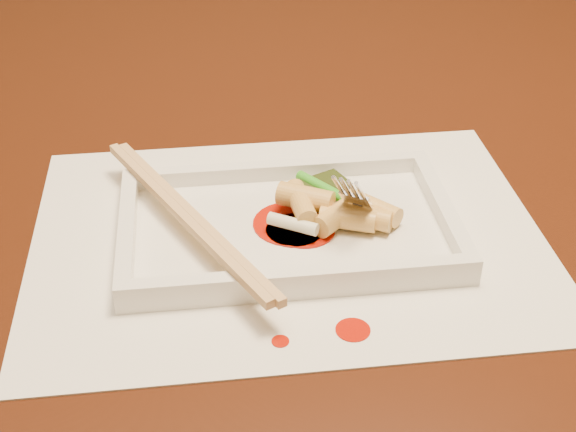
{
  "coord_description": "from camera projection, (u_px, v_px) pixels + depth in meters",
  "views": [
    {
      "loc": [
        -0.05,
        -0.68,
        1.12
      ],
      "look_at": [
        0.01,
        -0.17,
        0.77
      ],
      "focal_mm": 50.0,
      "sensor_mm": 36.0,
      "label": 1
    }
  ],
  "objects": [
    {
      "name": "plate_base",
      "position": [
        288.0,
        231.0,
        0.63
      ],
      "size": [
        0.26,
        0.16,
        0.01
      ],
      "primitive_type": "cube",
      "color": "white",
      "rests_on": "placemat"
    },
    {
      "name": "plate_rim_left",
      "position": [
        127.0,
        231.0,
        0.61
      ],
      "size": [
        0.01,
        0.14,
        0.01
      ],
      "primitive_type": "cube",
      "color": "white",
      "rests_on": "plate_base"
    },
    {
      "name": "sauce_blob_0",
      "position": [
        291.0,
        223.0,
        0.63
      ],
      "size": [
        0.06,
        0.06,
        0.0
      ],
      "primitive_type": "cylinder",
      "color": "#B91605",
      "rests_on": "plate_base"
    },
    {
      "name": "rice_cake_0",
      "position": [
        373.0,
        208.0,
        0.63
      ],
      "size": [
        0.04,
        0.05,
        0.02
      ],
      "primitive_type": "cylinder",
      "rotation": [
        1.57,
        0.0,
        0.75
      ],
      "color": "#E6C56B",
      "rests_on": "plate_base"
    },
    {
      "name": "chopstick_b",
      "position": [
        192.0,
        215.0,
        0.61
      ],
      "size": [
        0.12,
        0.23,
        0.01
      ],
      "primitive_type": "cube",
      "rotation": [
        0.0,
        0.0,
        0.47
      ],
      "color": "tan",
      "rests_on": "plate_rim_near"
    },
    {
      "name": "sauce_splatter_a",
      "position": [
        353.0,
        330.0,
        0.54
      ],
      "size": [
        0.02,
        0.02,
        0.0
      ],
      "primitive_type": "cylinder",
      "color": "#B91605",
      "rests_on": "placemat"
    },
    {
      "name": "rice_cake_5",
      "position": [
        301.0,
        203.0,
        0.63
      ],
      "size": [
        0.02,
        0.05,
        0.02
      ],
      "primitive_type": "cylinder",
      "rotation": [
        1.57,
        0.0,
        0.1
      ],
      "color": "#E6C56B",
      "rests_on": "plate_base"
    },
    {
      "name": "plate_rim_far",
      "position": [
        277.0,
        170.0,
        0.68
      ],
      "size": [
        0.26,
        0.01,
        0.01
      ],
      "primitive_type": "cube",
      "color": "white",
      "rests_on": "plate_base"
    },
    {
      "name": "rice_cake_3",
      "position": [
        337.0,
        216.0,
        0.62
      ],
      "size": [
        0.04,
        0.04,
        0.02
      ],
      "primitive_type": "cylinder",
      "rotation": [
        1.57,
        0.0,
        2.3
      ],
      "color": "#E6C56B",
      "rests_on": "plate_base"
    },
    {
      "name": "rice_cake_4",
      "position": [
        366.0,
        217.0,
        0.62
      ],
      "size": [
        0.04,
        0.03,
        0.02
      ],
      "primitive_type": "cylinder",
      "rotation": [
        1.57,
        0.0,
        1.07
      ],
      "color": "#E6C56B",
      "rests_on": "plate_base"
    },
    {
      "name": "scallion_green",
      "position": [
        337.0,
        195.0,
        0.64
      ],
      "size": [
        0.06,
        0.07,
        0.01
      ],
      "primitive_type": "cylinder",
      "rotation": [
        1.57,
        0.0,
        0.65
      ],
      "color": "#299417",
      "rests_on": "plate_base"
    },
    {
      "name": "veg_piece",
      "position": [
        324.0,
        188.0,
        0.66
      ],
      "size": [
        0.05,
        0.04,
        0.01
      ],
      "primitive_type": "cube",
      "rotation": [
        0.0,
        0.0,
        0.42
      ],
      "color": "black",
      "rests_on": "plate_base"
    },
    {
      "name": "sauce_splatter_b",
      "position": [
        280.0,
        341.0,
        0.53
      ],
      "size": [
        0.01,
        0.01,
        0.0
      ],
      "primitive_type": "cylinder",
      "color": "#B91605",
      "rests_on": "placemat"
    },
    {
      "name": "table",
      "position": [
        259.0,
        222.0,
        0.83
      ],
      "size": [
        1.4,
        0.9,
        0.75
      ],
      "color": "black",
      "rests_on": "ground"
    },
    {
      "name": "scallion_white",
      "position": [
        293.0,
        224.0,
        0.61
      ],
      "size": [
        0.04,
        0.03,
        0.01
      ],
      "primitive_type": "cylinder",
      "rotation": [
        1.57,
        0.0,
        1.03
      ],
      "color": "#EAEACC",
      "rests_on": "plate_base"
    },
    {
      "name": "chopstick_a",
      "position": [
        181.0,
        215.0,
        0.61
      ],
      "size": [
        0.12,
        0.23,
        0.01
      ],
      "primitive_type": "cube",
      "rotation": [
        0.0,
        0.0,
        0.47
      ],
      "color": "tan",
      "rests_on": "plate_rim_near"
    },
    {
      "name": "rice_cake_2",
      "position": [
        305.0,
        198.0,
        0.63
      ],
      "size": [
        0.05,
        0.04,
        0.02
      ],
      "primitive_type": "cylinder",
      "rotation": [
        1.57,
        0.0,
        1.08
      ],
      "color": "#E6C56B",
      "rests_on": "plate_base"
    },
    {
      "name": "sauce_blob_1",
      "position": [
        305.0,
        230.0,
        0.62
      ],
      "size": [
        0.05,
        0.05,
        0.0
      ],
      "primitive_type": "cylinder",
      "color": "#B91605",
      "rests_on": "plate_base"
    },
    {
      "name": "rice_cake_1",
      "position": [
        348.0,
        219.0,
        0.62
      ],
      "size": [
        0.05,
        0.03,
        0.02
      ],
      "primitive_type": "cylinder",
      "rotation": [
        1.57,
        0.0,
        1.22
      ],
      "color": "#E6C56B",
      "rests_on": "plate_base"
    },
    {
      "name": "placemat",
      "position": [
        288.0,
        236.0,
        0.63
      ],
      "size": [
        0.4,
        0.3,
        0.0
      ],
      "primitive_type": "cube",
      "color": "white",
      "rests_on": "table"
    },
    {
      "name": "sauce_blob_2",
      "position": [
        295.0,
        230.0,
        0.62
      ],
      "size": [
        0.05,
        0.05,
        0.0
      ],
      "primitive_type": "cylinder",
      "color": "#B91605",
      "rests_on": "plate_base"
    },
    {
      "name": "fork",
      "position": [
        376.0,
        127.0,
        0.61
      ],
      "size": [
        0.09,
        0.1,
        0.14
      ],
      "primitive_type": null,
      "color": "silver",
      "rests_on": "plate_base"
    },
    {
      "name": "plate_rim_near",
      "position": [
        301.0,
        279.0,
        0.56
      ],
      "size": [
        0.26,
        0.01,
        0.01
      ],
      "primitive_type": "cube",
      "color": "white",
      "rests_on": "plate_base"
    },
    {
      "name": "plate_rim_right",
      "position": [
        443.0,
        208.0,
        0.64
      ],
      "size": [
        0.01,
        0.14,
        0.01
      ],
      "primitive_type": "cube",
      "color": "white",
      "rests_on": "plate_base"
    }
  ]
}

